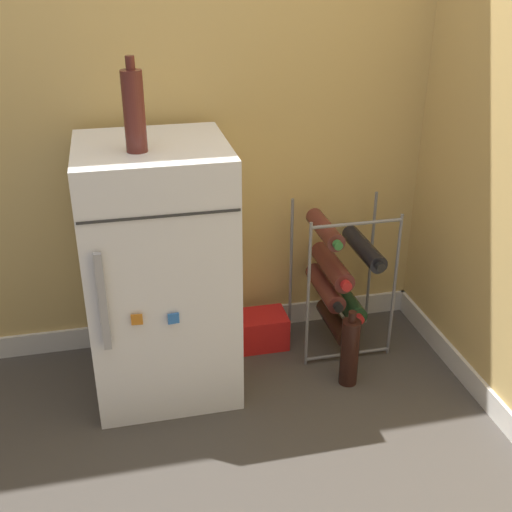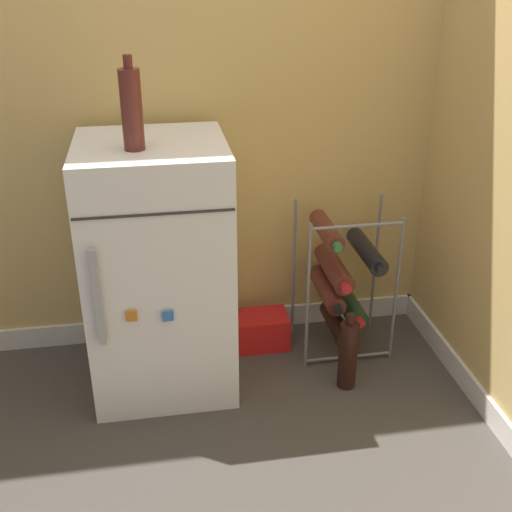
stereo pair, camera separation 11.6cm
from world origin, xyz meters
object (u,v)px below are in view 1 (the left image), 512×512
at_px(mini_fridge, 160,271).
at_px(loose_bottle_floor, 350,352).
at_px(wine_rack, 338,277).
at_px(soda_box, 260,330).
at_px(fridge_top_bottle, 134,110).

relative_size(mini_fridge, loose_bottle_floor, 2.98).
distance_m(mini_fridge, loose_bottle_floor, 0.75).
bearing_deg(loose_bottle_floor, wine_rack, 81.58).
distance_m(mini_fridge, soda_box, 0.57).
bearing_deg(fridge_top_bottle, soda_box, 26.19).
bearing_deg(mini_fridge, wine_rack, 7.20).
relative_size(soda_box, loose_bottle_floor, 0.69).
height_order(mini_fridge, loose_bottle_floor, mini_fridge).
height_order(mini_fridge, fridge_top_bottle, fridge_top_bottle).
distance_m(soda_box, loose_bottle_floor, 0.42).
relative_size(mini_fridge, soda_box, 4.33).
xyz_separation_m(mini_fridge, fridge_top_bottle, (-0.04, -0.07, 0.58)).
xyz_separation_m(mini_fridge, soda_box, (0.39, 0.15, -0.38)).
bearing_deg(soda_box, mini_fridge, -159.77).
relative_size(mini_fridge, wine_rack, 1.51).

